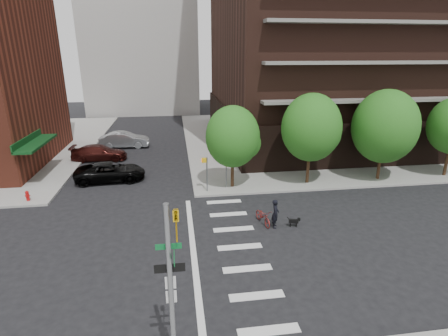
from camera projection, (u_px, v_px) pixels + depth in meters
name	position (u px, v px, depth m)	size (l,w,h in m)	color
ground	(184.00, 251.00, 18.40)	(120.00, 120.00, 0.00)	black
sidewalk_ne	(344.00, 136.00, 43.17)	(39.00, 33.00, 0.15)	gray
crosswalk	(225.00, 248.00, 18.69)	(3.85, 13.00, 0.01)	silver
tree_a	(233.00, 137.00, 25.62)	(4.00, 4.00, 5.90)	#301E11
tree_b	(311.00, 128.00, 26.26)	(4.50, 4.50, 6.65)	#301E11
tree_c	(385.00, 127.00, 27.10)	(5.00, 5.00, 6.80)	#301E11
traffic_signal	(173.00, 309.00, 10.44)	(0.90, 0.75, 6.00)	slate
pedestrian_signal	(211.00, 169.00, 25.55)	(2.18, 0.67, 2.60)	slate
fire_hydrant	(27.00, 195.00, 24.14)	(0.24, 0.24, 0.73)	#A50C0C
parked_car_black	(110.00, 172.00, 28.16)	(5.48, 2.53, 1.52)	black
parked_car_maroon	(99.00, 153.00, 33.52)	(5.14, 2.09, 1.49)	#3C1310
parked_car_silver	(124.00, 140.00, 37.94)	(5.22, 1.82, 1.72)	#A8ADB1
scooter	(263.00, 216.00, 21.20)	(0.65, 1.86, 0.98)	maroon
dog_walker	(275.00, 214.00, 20.66)	(0.42, 0.65, 1.78)	black
dog	(294.00, 221.00, 20.88)	(0.68, 0.31, 0.57)	black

